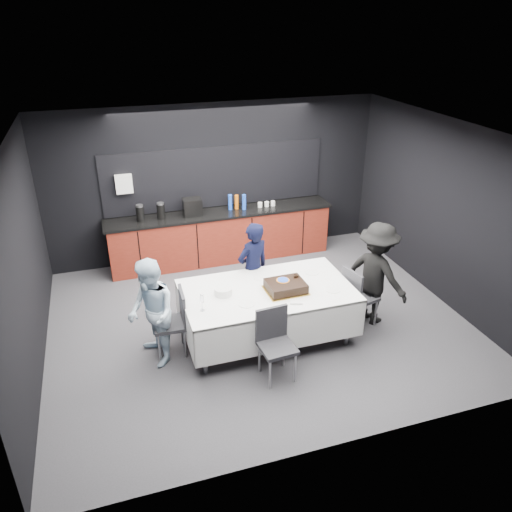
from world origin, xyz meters
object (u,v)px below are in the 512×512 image
Objects in this scene: person_right at (376,274)px; cake_assembly at (286,286)px; champagne_flute at (202,300)px; person_left at (152,313)px; chair_near at (275,338)px; party_table at (267,298)px; plate_stack at (223,291)px; chair_right at (357,293)px; chair_left at (175,318)px; person_center at (253,269)px.

cake_assembly is at bearing 65.88° from person_right.
person_left reaches higher than champagne_flute.
party_table is at bearing 78.14° from chair_near.
person_right reaches higher than chair_near.
person_right is (2.24, -0.12, -0.05)m from plate_stack.
chair_right is 1.63m from chair_near.
chair_near is at bearing -155.78° from chair_right.
party_table is 1.34m from chair_right.
plate_stack is 0.73m from chair_left.
person_center reaches higher than plate_stack.
party_table is at bearing -2.81° from chair_left.
chair_right is (1.93, -0.16, -0.30)m from plate_stack.
champagne_flute is at bearing -176.40° from chair_right.
chair_near is (-1.49, -0.67, 0.00)m from chair_right.
person_left reaches higher than chair_left.
chair_near is at bearing -62.22° from plate_stack.
person_center is at bearing 149.33° from chair_right.
cake_assembly is 1.14m from chair_right.
person_right reaches higher than cake_assembly.
person_center is at bearing 89.16° from party_table.
chair_left is 1.43m from person_center.
chair_left is at bearing 61.36° from person_right.
chair_left is at bearing 142.80° from chair_near.
champagne_flute is at bearing -139.00° from plate_stack.
chair_near is 0.63× the size of person_left.
cake_assembly is 1.19m from champagne_flute.
person_center reaches higher than chair_right.
chair_left is at bearing 173.37° from cake_assembly.
chair_left is 0.59× the size of person_right.
chair_right is (1.10, 0.01, -0.31)m from cake_assembly.
chair_left is at bearing 179.50° from plate_stack.
chair_left and chair_right have the same top height.
chair_right is (1.33, -0.11, -0.11)m from party_table.
plate_stack is 0.16× the size of person_left.
person_center is (-0.22, 0.79, -0.11)m from cake_assembly.
chair_right is 0.59× the size of person_right.
person_center is 1.79m from person_right.
person_left is (-0.30, -0.11, 0.20)m from chair_left.
champagne_flute is at bearing -44.72° from chair_left.
cake_assembly is 0.60× the size of chair_right.
chair_near is 1.96m from person_right.
party_table is 9.63× the size of plate_stack.
champagne_flute is 0.15× the size of person_center.
person_right is at bearing 4.20° from champagne_flute.
chair_left is 2.60m from chair_right.
plate_stack is at bearing 168.53° from cake_assembly.
chair_near is (-0.39, -0.66, -0.31)m from cake_assembly.
plate_stack is 2.24m from person_right.
person_center is (0.01, 0.68, 0.10)m from party_table.
person_right is at bearing 21.70° from chair_near.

